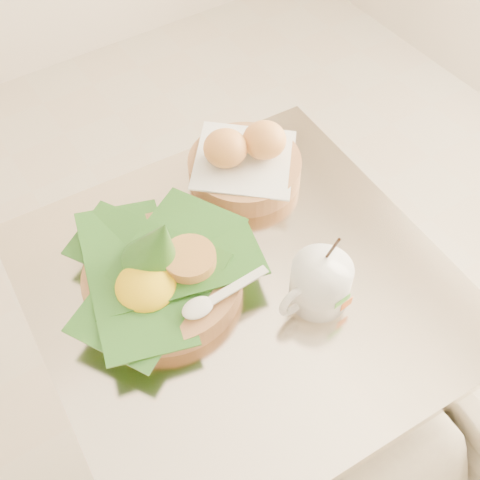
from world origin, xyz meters
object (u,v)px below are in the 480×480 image
rice_basket (162,272)px  coffee_mug (319,283)px  bread_basket (245,161)px  cafe_table (242,344)px

rice_basket → coffee_mug: size_ratio=1.95×
bread_basket → coffee_mug: bearing=-100.8°
cafe_table → rice_basket: rice_basket is taller
bread_basket → coffee_mug: (-0.06, -0.31, 0.01)m
bread_basket → coffee_mug: 0.32m
bread_basket → rice_basket: bearing=-150.9°
cafe_table → coffee_mug: (0.09, -0.10, 0.27)m
rice_basket → bread_basket: (0.27, 0.15, -0.00)m
cafe_table → coffee_mug: size_ratio=4.29×
bread_basket → coffee_mug: size_ratio=1.54×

